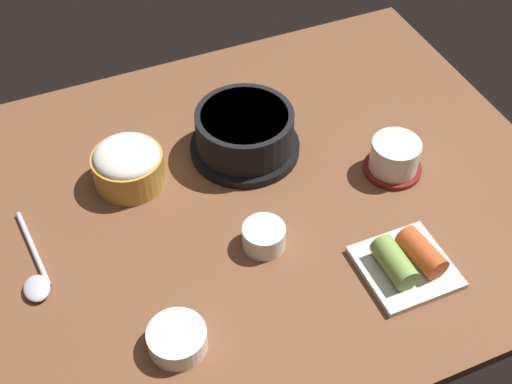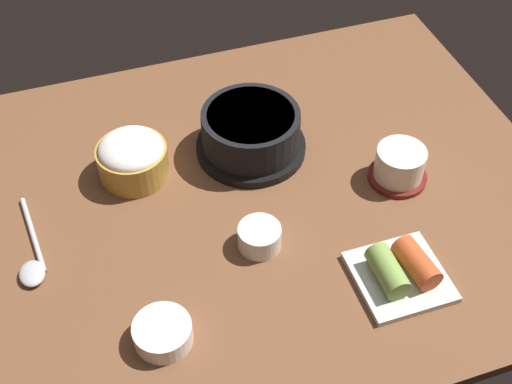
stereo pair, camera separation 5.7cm
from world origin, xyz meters
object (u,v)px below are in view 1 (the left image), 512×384
(banchan_cup_center, at_px, (262,237))
(kimchi_plate, at_px, (407,262))
(stone_pot, at_px, (245,133))
(rice_bowl, at_px, (128,164))
(side_bowl_near, at_px, (177,339))
(spoon, at_px, (36,275))
(tea_cup_with_saucer, at_px, (394,157))

(banchan_cup_center, xyz_separation_m, kimchi_plate, (0.17, -0.12, -0.00))
(banchan_cup_center, bearing_deg, kimchi_plate, -35.23)
(stone_pot, relative_size, banchan_cup_center, 2.87)
(stone_pot, distance_m, rice_bowl, 0.19)
(stone_pot, distance_m, side_bowl_near, 0.38)
(rice_bowl, xyz_separation_m, spoon, (-0.17, -0.13, -0.03))
(banchan_cup_center, relative_size, spoon, 0.36)
(stone_pot, xyz_separation_m, banchan_cup_center, (-0.05, -0.20, -0.02))
(kimchi_plate, xyz_separation_m, side_bowl_near, (-0.33, 0.01, -0.00))
(kimchi_plate, distance_m, side_bowl_near, 0.33)
(tea_cup_with_saucer, relative_size, spoon, 0.54)
(rice_bowl, bearing_deg, tea_cup_with_saucer, -19.83)
(banchan_cup_center, bearing_deg, tea_cup_with_saucer, 13.07)
(banchan_cup_center, height_order, spoon, banchan_cup_center)
(tea_cup_with_saucer, bearing_deg, banchan_cup_center, -166.93)
(tea_cup_with_saucer, distance_m, kimchi_plate, 0.20)
(side_bowl_near, height_order, spoon, side_bowl_near)
(rice_bowl, relative_size, side_bowl_near, 1.44)
(kimchi_plate, bearing_deg, banchan_cup_center, 144.77)
(rice_bowl, height_order, side_bowl_near, rice_bowl)
(kimchi_plate, relative_size, spoon, 0.72)
(rice_bowl, distance_m, side_bowl_near, 0.31)
(side_bowl_near, bearing_deg, kimchi_plate, -1.78)
(spoon, bearing_deg, banchan_cup_center, -12.73)
(tea_cup_with_saucer, bearing_deg, spoon, 178.82)
(side_bowl_near, bearing_deg, stone_pot, 54.17)
(tea_cup_with_saucer, bearing_deg, side_bowl_near, -158.17)
(tea_cup_with_saucer, xyz_separation_m, banchan_cup_center, (-0.25, -0.06, -0.01))
(stone_pot, relative_size, tea_cup_with_saucer, 1.94)
(kimchi_plate, bearing_deg, side_bowl_near, 178.22)
(banchan_cup_center, distance_m, spoon, 0.32)
(banchan_cup_center, xyz_separation_m, spoon, (-0.31, 0.07, -0.01))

